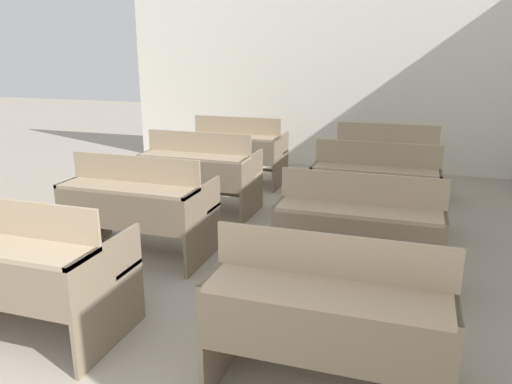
% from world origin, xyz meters
% --- Properties ---
extents(wall_back, '(6.49, 0.06, 3.11)m').
position_xyz_m(wall_back, '(0.00, 7.16, 1.55)').
color(wall_back, white).
rests_on(wall_back, ground_plane).
extents(bench_front_left, '(1.23, 0.75, 0.94)m').
position_xyz_m(bench_front_left, '(-0.92, 1.68, 0.48)').
color(bench_front_left, '#7F7059').
rests_on(bench_front_left, ground_plane).
extents(bench_front_right, '(1.23, 0.75, 0.94)m').
position_xyz_m(bench_front_right, '(1.06, 1.70, 0.48)').
color(bench_front_right, '#7B6B54').
rests_on(bench_front_right, ground_plane).
extents(bench_second_left, '(1.23, 0.75, 0.94)m').
position_xyz_m(bench_second_left, '(-0.89, 3.05, 0.48)').
color(bench_second_left, '#7B6B54').
rests_on(bench_second_left, ground_plane).
extents(bench_second_right, '(1.23, 0.75, 0.94)m').
position_xyz_m(bench_second_right, '(1.05, 3.03, 0.48)').
color(bench_second_right, '#81725B').
rests_on(bench_second_right, ground_plane).
extents(bench_third_left, '(1.23, 0.75, 0.94)m').
position_xyz_m(bench_third_left, '(-0.89, 4.39, 0.48)').
color(bench_third_left, '#7C6D56').
rests_on(bench_third_left, ground_plane).
extents(bench_third_right, '(1.23, 0.75, 0.94)m').
position_xyz_m(bench_third_right, '(1.06, 4.37, 0.48)').
color(bench_third_right, '#7C6C55').
rests_on(bench_third_right, ground_plane).
extents(bench_back_left, '(1.23, 0.75, 0.94)m').
position_xyz_m(bench_back_left, '(-0.92, 5.71, 0.48)').
color(bench_back_left, '#7A6A53').
rests_on(bench_back_left, ground_plane).
extents(bench_back_right, '(1.23, 0.75, 0.94)m').
position_xyz_m(bench_back_right, '(1.07, 5.69, 0.48)').
color(bench_back_right, gray).
rests_on(bench_back_right, ground_plane).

